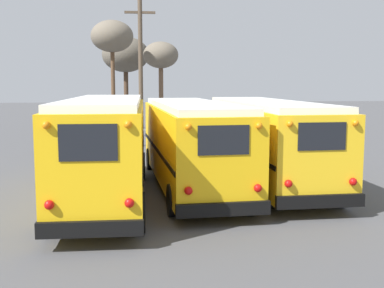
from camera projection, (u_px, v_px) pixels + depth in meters
ground_plane at (193, 191)px, 16.96m from camera, size 160.00×160.00×0.00m
school_bus_0 at (106, 146)px, 15.36m from camera, size 2.66×9.82×3.31m
school_bus_1 at (191, 141)px, 17.46m from camera, size 3.01×10.48×3.10m
school_bus_2 at (266, 138)px, 18.24m from camera, size 2.77×10.56×3.12m
utility_pole at (141, 68)px, 28.50m from camera, size 1.80×0.26×8.96m
bare_tree_0 at (126, 55)px, 39.30m from camera, size 3.82×3.82×7.53m
bare_tree_1 at (112, 38)px, 32.73m from camera, size 2.89×2.89×8.04m
bare_tree_2 at (161, 57)px, 35.32m from camera, size 2.59×2.59×6.80m
fence_line at (173, 138)px, 24.81m from camera, size 13.93×0.06×1.42m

